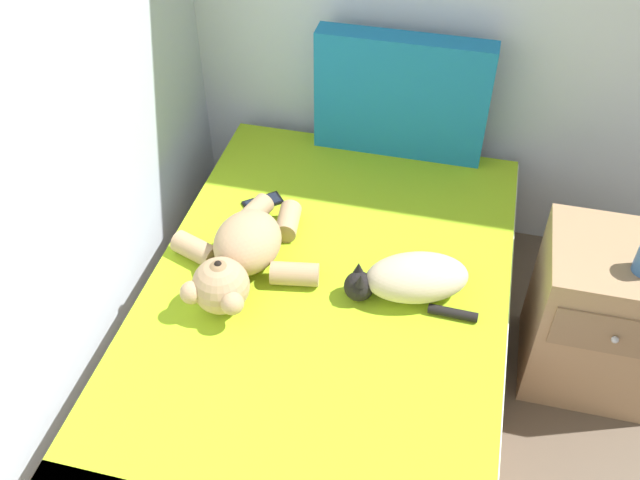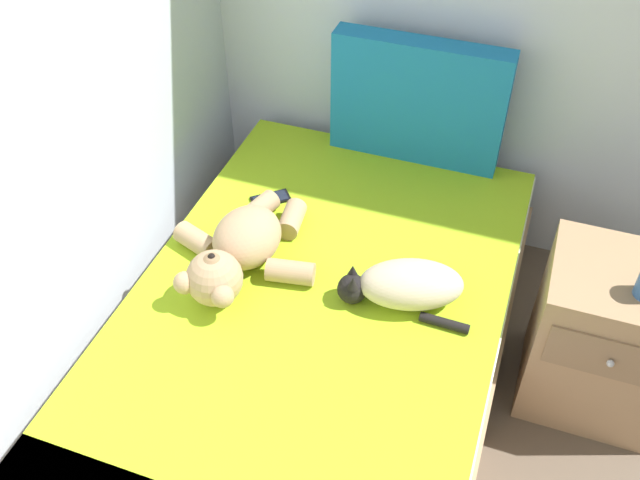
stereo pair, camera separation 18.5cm
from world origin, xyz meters
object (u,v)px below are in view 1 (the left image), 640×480
object	(u,v)px
patterned_cushion	(401,97)
cat	(411,279)
nightstand	(601,315)
bed	(319,356)
teddy_bear	(241,256)
cell_phone	(263,202)

from	to	relation	value
patterned_cushion	cat	xyz separation A→B (m)	(0.17, -0.81, -0.18)
patterned_cushion	nightstand	world-z (taller)	patterned_cushion
bed	cat	xyz separation A→B (m)	(0.27, 0.15, 0.31)
cat	nightstand	size ratio (longest dim) A/B	0.73
teddy_bear	nightstand	world-z (taller)	teddy_bear
teddy_bear	cell_phone	distance (m)	0.39
cat	bed	bearing A→B (deg)	-151.45
bed	patterned_cushion	size ratio (longest dim) A/B	2.99
patterned_cushion	cell_phone	distance (m)	0.69
patterned_cushion	teddy_bear	world-z (taller)	patterned_cushion
bed	teddy_bear	distance (m)	0.45
cat	cell_phone	world-z (taller)	cat
cat	patterned_cushion	bearing A→B (deg)	102.12
bed	cell_phone	world-z (taller)	cell_phone
bed	cell_phone	xyz separation A→B (m)	(-0.34, 0.48, 0.24)
teddy_bear	cell_phone	bearing A→B (deg)	96.58
cat	cell_phone	bearing A→B (deg)	151.32
teddy_bear	patterned_cushion	bearing A→B (deg)	64.94
cell_phone	bed	bearing A→B (deg)	-54.88
bed	nightstand	size ratio (longest dim) A/B	3.39
bed	teddy_bear	bearing A→B (deg)	160.42
patterned_cushion	teddy_bear	xyz separation A→B (m)	(-0.40, -0.85, -0.17)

